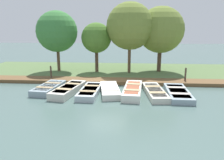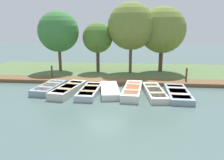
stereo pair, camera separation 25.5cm
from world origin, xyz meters
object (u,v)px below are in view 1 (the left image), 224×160
at_px(rowboat_3, 110,90).
at_px(mooring_post_near, 51,73).
at_px(rowboat_4, 133,90).
at_px(mooring_post_far, 185,76).
at_px(park_tree_center, 130,26).
at_px(rowboat_0, 49,88).
at_px(park_tree_right, 161,30).
at_px(rowboat_1, 69,90).
at_px(rowboat_2, 90,91).
at_px(rowboat_6, 178,93).
at_px(rowboat_5, 155,92).
at_px(park_tree_left, 96,38).
at_px(park_tree_far_left, 57,32).

height_order(rowboat_3, mooring_post_near, mooring_post_near).
distance_m(rowboat_4, mooring_post_far, 4.48).
relative_size(rowboat_3, mooring_post_far, 2.83).
bearing_deg(rowboat_4, park_tree_center, -172.88).
bearing_deg(rowboat_0, park_tree_right, 134.68).
xyz_separation_m(rowboat_0, park_tree_center, (-5.34, 4.85, 3.68)).
bearing_deg(rowboat_1, mooring_post_near, -134.32).
bearing_deg(rowboat_4, rowboat_3, -89.13).
relative_size(rowboat_4, mooring_post_far, 3.10).
bearing_deg(rowboat_2, mooring_post_far, 116.90).
distance_m(rowboat_3, rowboat_6, 3.90).
bearing_deg(rowboat_1, rowboat_5, 100.75).
xyz_separation_m(rowboat_6, park_tree_left, (-5.82, -5.49, 2.76)).
bearing_deg(rowboat_1, rowboat_2, 96.34).
distance_m(rowboat_2, rowboat_5, 3.73).
height_order(rowboat_2, park_tree_right, park_tree_right).
bearing_deg(rowboat_0, park_tree_center, 143.15).
bearing_deg(rowboat_6, park_tree_left, -135.12).
height_order(rowboat_0, rowboat_1, rowboat_1).
bearing_deg(park_tree_left, rowboat_5, 36.32).
bearing_deg(mooring_post_far, park_tree_right, -159.78).
bearing_deg(park_tree_center, rowboat_4, 2.44).
distance_m(rowboat_5, mooring_post_far, 3.59).
relative_size(mooring_post_far, park_tree_center, 0.20).
height_order(rowboat_3, park_tree_right, park_tree_right).
relative_size(rowboat_1, mooring_post_near, 2.96).
bearing_deg(rowboat_5, rowboat_1, -94.62).
bearing_deg(mooring_post_far, park_tree_far_left, -107.34).
xyz_separation_m(mooring_post_far, park_tree_right, (-3.60, -1.33, 3.00)).
bearing_deg(rowboat_5, mooring_post_far, 133.28).
xyz_separation_m(rowboat_5, park_tree_right, (-6.30, 1.01, 3.40)).
relative_size(rowboat_0, rowboat_1, 0.87).
bearing_deg(park_tree_far_left, rowboat_5, 52.41).
relative_size(rowboat_0, rowboat_4, 0.84).
xyz_separation_m(rowboat_2, park_tree_center, (-5.78, 2.23, 3.69)).
distance_m(rowboat_4, park_tree_far_left, 9.04).
distance_m(rowboat_5, park_tree_left, 7.63).
bearing_deg(rowboat_2, park_tree_center, 160.54).
xyz_separation_m(rowboat_4, park_tree_far_left, (-5.71, -6.22, 3.22)).
bearing_deg(rowboat_1, mooring_post_far, 120.38).
height_order(rowboat_5, rowboat_6, rowboat_5).
bearing_deg(park_tree_center, rowboat_1, -31.70).
relative_size(rowboat_6, mooring_post_near, 2.97).
xyz_separation_m(rowboat_3, park_tree_far_left, (-5.62, -4.88, 3.26)).
bearing_deg(mooring_post_far, rowboat_0, -74.39).
xyz_separation_m(rowboat_3, rowboat_5, (0.15, 2.61, -0.01)).
bearing_deg(rowboat_3, park_tree_center, 159.03).
relative_size(rowboat_5, park_tree_center, 0.60).
distance_m(park_tree_far_left, park_tree_left, 3.32).
distance_m(rowboat_5, rowboat_6, 1.28).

